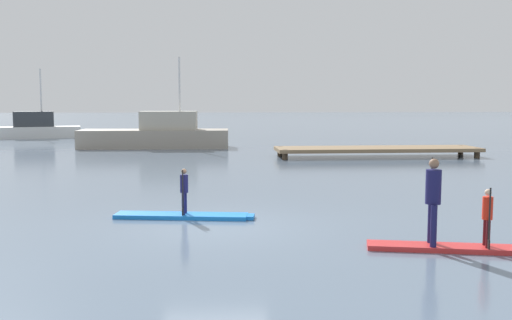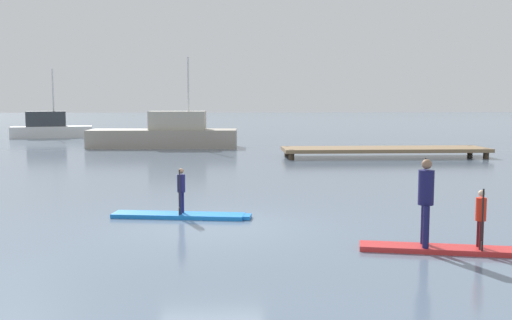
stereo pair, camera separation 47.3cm
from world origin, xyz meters
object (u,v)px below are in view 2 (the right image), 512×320
at_px(paddler_child_solo, 181,188).
at_px(paddleboard_far, 440,249).
at_px(paddleboard_near, 181,215).
at_px(paddler_child_front, 481,216).
at_px(fishing_boat_white_large, 166,135).
at_px(motor_boat_small_navy, 50,128).
at_px(paddler_adult, 426,196).

distance_m(paddler_child_solo, paddleboard_far, 6.31).
bearing_deg(paddleboard_near, paddler_child_front, -32.48).
relative_size(paddleboard_far, fishing_boat_white_large, 0.34).
relative_size(paddler_child_solo, paddler_child_front, 0.96).
distance_m(paddleboard_near, paddleboard_far, 6.28).
relative_size(paddler_child_solo, motor_boat_small_navy, 0.18).
bearing_deg(paddler_child_front, paddleboard_far, 166.23).
bearing_deg(paddleboard_near, fishing_boat_white_large, 96.45).
distance_m(paddleboard_near, motor_boat_small_navy, 33.35).
xyz_separation_m(paddleboard_near, paddler_adult, (4.89, -3.50, 1.01)).
bearing_deg(paddleboard_far, fishing_boat_white_large, 106.91).
bearing_deg(paddler_child_solo, paddler_child_front, -32.42).
distance_m(fishing_boat_white_large, motor_boat_small_navy, 13.69).
xyz_separation_m(paddler_child_front, fishing_boat_white_large, (-8.29, 25.14, 0.05)).
bearing_deg(motor_boat_small_navy, paddler_child_solo, -68.70).
height_order(paddleboard_near, paddleboard_far, same).
bearing_deg(motor_boat_small_navy, paddleboard_near, -68.70).
height_order(fishing_boat_white_large, motor_boat_small_navy, fishing_boat_white_large).
bearing_deg(motor_boat_small_navy, fishing_boat_white_large, -44.91).
bearing_deg(fishing_boat_white_large, paddler_child_front, -71.75).
relative_size(paddler_child_solo, paddleboard_far, 0.36).
relative_size(fishing_boat_white_large, motor_boat_small_navy, 1.47).
xyz_separation_m(paddler_adult, fishing_boat_white_large, (-7.31, 24.90, -0.29)).
height_order(paddler_adult, motor_boat_small_navy, motor_boat_small_navy).
relative_size(paddleboard_far, paddler_adult, 1.84).
bearing_deg(paddleboard_near, paddleboard_far, -34.58).
relative_size(paddleboard_far, motor_boat_small_navy, 0.51).
height_order(paddleboard_far, paddler_adult, paddler_adult).
relative_size(paddler_adult, motor_boat_small_navy, 0.28).
height_order(paddleboard_far, fishing_boat_white_large, fishing_boat_white_large).
height_order(paddler_child_solo, paddleboard_far, paddler_child_solo).
height_order(paddleboard_near, motor_boat_small_navy, motor_boat_small_navy).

